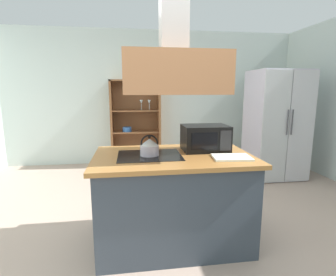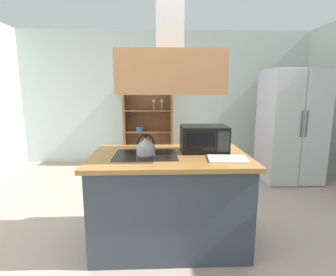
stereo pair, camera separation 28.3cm
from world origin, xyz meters
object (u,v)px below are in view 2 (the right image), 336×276
at_px(cutting_board, 227,159).
at_px(dish_cabinet, 148,127).
at_px(kettle, 146,146).
at_px(refrigerator, 291,126).
at_px(microwave, 204,139).

bearing_deg(cutting_board, dish_cabinet, 104.89).
height_order(kettle, cutting_board, kettle).
bearing_deg(kettle, cutting_board, -15.61).
bearing_deg(dish_cabinet, cutting_board, -75.11).
relative_size(refrigerator, dish_cabinet, 1.08).
relative_size(dish_cabinet, cutting_board, 5.03).
height_order(refrigerator, microwave, refrigerator).
bearing_deg(cutting_board, refrigerator, 51.12).
xyz_separation_m(dish_cabinet, kettle, (0.08, -2.87, 0.23)).
bearing_deg(kettle, dish_cabinet, 91.64).
distance_m(refrigerator, kettle, 2.91).
distance_m(refrigerator, dish_cabinet, 2.65).
distance_m(cutting_board, microwave, 0.40).
xyz_separation_m(kettle, microwave, (0.58, 0.14, 0.05)).
bearing_deg(microwave, kettle, -166.24).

